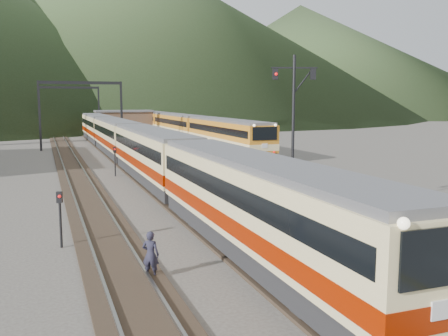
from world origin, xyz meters
name	(u,v)px	position (x,y,z in m)	size (l,w,h in m)	color
track_main	(128,163)	(0.00, 40.00, 0.07)	(2.60, 200.00, 0.23)	black
track_far	(71,165)	(-5.00, 40.00, 0.07)	(2.60, 200.00, 0.23)	black
track_second	(243,158)	(11.50, 40.00, 0.07)	(2.60, 200.00, 0.23)	black
platform	(192,158)	(5.60, 38.00, 0.50)	(8.00, 100.00, 1.00)	gray
gantry_near	(81,102)	(-2.85, 55.00, 5.59)	(9.55, 0.25, 8.00)	black
gantry_far	(70,101)	(-2.85, 80.00, 5.59)	(9.55, 0.25, 8.00)	black
station_shed	(124,119)	(5.60, 78.00, 2.57)	(9.40, 4.40, 3.10)	brown
hill_b	(124,30)	(30.00, 230.00, 37.50)	(220.00, 220.00, 75.00)	#304120
hill_c	(299,59)	(110.00, 210.00, 25.00)	(160.00, 160.00, 50.00)	#304120
main_train	(131,145)	(0.00, 38.09, 1.86)	(2.67, 73.36, 3.26)	beige
second_train	(179,126)	(11.50, 64.83, 2.01)	(2.92, 59.93, 3.57)	#C6791E
signal_mast	(293,113)	(3.99, 15.33, 5.24)	(2.13, 0.76, 6.95)	black
short_signal_b	(115,157)	(-2.15, 32.57, 1.46)	(0.23, 0.17, 2.27)	black
short_signal_c	(60,212)	(-6.79, 14.39, 1.46)	(0.26, 0.22, 2.27)	black
worker	(151,255)	(-4.13, 9.80, 0.80)	(0.58, 0.38, 1.59)	#232234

